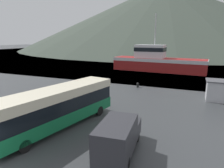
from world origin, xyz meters
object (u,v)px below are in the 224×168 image
at_px(tour_bus, 59,106).
at_px(delivery_van, 119,136).
at_px(fishing_boat, 157,61).
at_px(dock_kiosk, 221,91).
at_px(storage_bin, 1,118).

bearing_deg(tour_bus, delivery_van, -5.87).
bearing_deg(tour_bus, fishing_boat, 98.23).
relative_size(tour_bus, fishing_boat, 0.55).
bearing_deg(fishing_boat, dock_kiosk, 33.70).
bearing_deg(fishing_boat, tour_bus, 0.85).
xyz_separation_m(delivery_van, fishing_boat, (-4.05, 35.19, 1.01)).
relative_size(delivery_van, fishing_boat, 0.26).
relative_size(tour_bus, dock_kiosk, 3.33).
bearing_deg(dock_kiosk, delivery_van, -115.24).
distance_m(tour_bus, delivery_van, 6.33).
bearing_deg(dock_kiosk, storage_bin, -140.64).
xyz_separation_m(fishing_boat, dock_kiosk, (11.25, -19.91, -1.01)).
relative_size(fishing_boat, dock_kiosk, 6.00).
xyz_separation_m(tour_bus, delivery_van, (6.01, -1.89, -0.63)).
xyz_separation_m(fishing_boat, storage_bin, (-6.95, -34.84, -1.68)).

